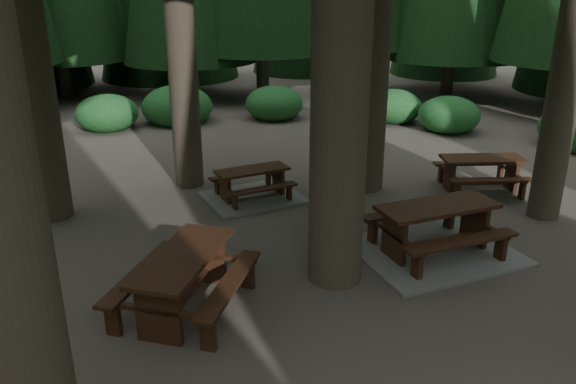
{
  "coord_description": "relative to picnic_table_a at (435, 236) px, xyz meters",
  "views": [
    {
      "loc": [
        -1.13,
        -7.45,
        4.41
      ],
      "look_at": [
        0.21,
        1.21,
        1.1
      ],
      "focal_mm": 35.0,
      "sensor_mm": 36.0,
      "label": 1
    }
  ],
  "objects": [
    {
      "name": "ground",
      "position": [
        -2.69,
        -0.77,
        -0.32
      ],
      "size": [
        80.0,
        80.0,
        0.0
      ],
      "primitive_type": "plane",
      "color": "#4F4940",
      "rests_on": "ground"
    },
    {
      "name": "picnic_table_a",
      "position": [
        0.0,
        0.0,
        0.0
      ],
      "size": [
        3.06,
        2.72,
        0.89
      ],
      "rotation": [
        0.0,
        0.0,
        0.23
      ],
      "color": "gray",
      "rests_on": "ground"
    },
    {
      "name": "picnic_table_b",
      "position": [
        -4.2,
        -1.16,
        0.26
      ],
      "size": [
        2.28,
        2.48,
        0.87
      ],
      "rotation": [
        0.0,
        0.0,
        1.17
      ],
      "color": "#33150F",
      "rests_on": "ground"
    },
    {
      "name": "picnic_table_c",
      "position": [
        -2.85,
        3.05,
        -0.11
      ],
      "size": [
        2.39,
        2.17,
        0.67
      ],
      "rotation": [
        0.0,
        0.0,
        0.32
      ],
      "color": "gray",
      "rests_on": "ground"
    },
    {
      "name": "picnic_table_d",
      "position": [
        2.22,
        2.78,
        0.19
      ],
      "size": [
        1.9,
        1.6,
        0.76
      ],
      "rotation": [
        0.0,
        0.0,
        -0.1
      ],
      "color": "#33150F",
      "rests_on": "ground"
    },
    {
      "name": "shrub_ring",
      "position": [
        -1.99,
        -0.02,
        0.08
      ],
      "size": [
        23.86,
        24.64,
        1.49
      ],
      "color": "#1D562A",
      "rests_on": "ground"
    }
  ]
}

